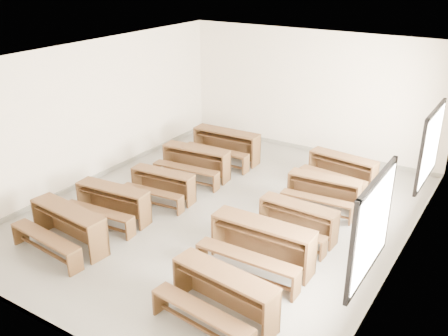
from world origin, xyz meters
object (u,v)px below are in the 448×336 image
Objects in this scene: desk_set_6 at (261,242)px; desk_set_0 at (67,225)px; desk_set_2 at (162,183)px; desk_set_3 at (195,161)px; desk_set_1 at (112,201)px; desk_set_7 at (297,219)px; desk_set_5 at (222,293)px; desk_set_4 at (225,144)px; desk_set_9 at (342,168)px; desk_set_8 at (323,190)px.

desk_set_0 is at bearing -158.93° from desk_set_6.
desk_set_3 is (-0.07, 1.34, 0.05)m from desk_set_2.
desk_set_7 is (3.39, 1.35, -0.02)m from desk_set_1.
desk_set_5 is 2.66m from desk_set_7.
desk_set_4 is 1.01× the size of desk_set_5.
desk_set_9 is at bearing 0.89° from desk_set_4.
desk_set_5 is at bearing -26.42° from desk_set_1.
desk_set_8 is at bearing -2.26° from desk_set_3.
desk_set_0 is 5.13m from desk_set_8.
desk_set_7 is at bearing -91.77° from desk_set_8.
desk_set_8 is at bearing 87.64° from desk_set_6.
desk_set_3 reaches higher than desk_set_7.
desk_set_8 reaches higher than desk_set_2.
desk_set_3 is (0.18, 3.74, -0.01)m from desk_set_0.
desk_set_2 is 4.09m from desk_set_9.
desk_set_4 is (0.21, 5.02, 0.02)m from desk_set_0.
desk_set_0 is 2.41m from desk_set_2.
desk_set_6 is at bearing -43.77° from desk_set_3.
desk_set_6 is 1.17× the size of desk_set_8.
desk_set_6 is 1.09× the size of desk_set_9.
desk_set_3 is 3.14m from desk_set_8.
desk_set_8 is at bearing 93.82° from desk_set_7.
desk_set_4 reaches higher than desk_set_0.
desk_set_0 is at bearing -115.35° from desk_set_9.
desk_set_4 is at bearing 83.09° from desk_set_3.
desk_set_6 is (3.28, 0.15, 0.06)m from desk_set_1.
desk_set_9 is (3.04, 0.15, -0.05)m from desk_set_4.
desk_set_5 reaches higher than desk_set_0.
desk_set_1 is 1.27m from desk_set_2.
desk_set_5 is at bearing -87.46° from desk_set_7.
desk_set_9 is at bearing 19.48° from desk_set_3.
desk_set_6 is (3.00, -1.08, 0.09)m from desk_set_2.
desk_set_3 reaches higher than desk_set_1.
desk_set_9 is at bearing 98.00° from desk_set_5.
desk_set_0 is at bearing -101.37° from desk_set_2.
desk_set_6 is (3.07, -2.42, 0.04)m from desk_set_3.
desk_set_3 is 3.42m from desk_set_7.
desk_set_2 is at bearing 147.36° from desk_set_5.
desk_set_9 is (-0.16, 5.33, -0.03)m from desk_set_5.
desk_set_2 is 1.00× the size of desk_set_7.
desk_set_3 is 0.96× the size of desk_set_4.
desk_set_0 is 0.99× the size of desk_set_5.
desk_set_3 is at bearing 92.53° from desk_set_0.
desk_set_7 is (3.19, -1.23, -0.04)m from desk_set_3.
desk_set_2 is 0.91× the size of desk_set_9.
desk_set_7 is 1.41m from desk_set_8.
desk_set_1 is at bearing -107.99° from desk_set_2.
desk_set_4 is at bearing 92.88° from desk_set_0.
desk_set_1 is 3.65m from desk_set_7.
desk_set_4 is 4.79m from desk_set_6.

